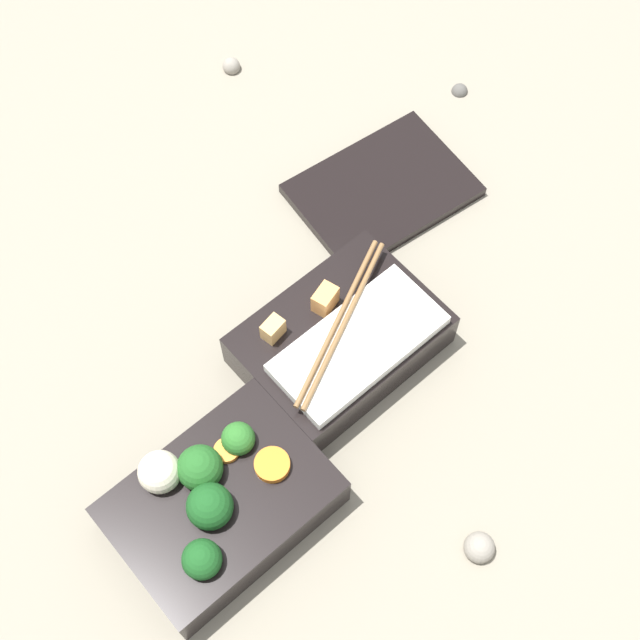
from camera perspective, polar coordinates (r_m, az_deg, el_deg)
The scene contains 7 objects.
ground_plane at distance 0.86m, azimuth -2.25°, elevation -6.75°, with size 3.00×3.00×0.00m, color gray.
bento_tray_vegetable at distance 0.81m, azimuth -6.55°, elevation -11.46°, with size 0.19×0.13×0.08m.
bento_tray_rice at distance 0.86m, azimuth 1.41°, elevation -1.30°, with size 0.19×0.13×0.07m.
bento_lid at distance 0.98m, azimuth 4.00°, elevation 8.30°, with size 0.18×0.13×0.01m, color black.
pebble_1 at distance 0.83m, azimuth 10.16°, elevation -14.14°, with size 0.03×0.03×0.03m, color gray.
pebble_2 at distance 1.09m, azimuth 8.95°, elevation 14.41°, with size 0.02×0.02×0.02m, color #595651.
pebble_3 at distance 1.10m, azimuth -5.69°, elevation 15.86°, with size 0.02×0.02×0.02m, color gray.
Camera 1 is at (-0.18, -0.25, 0.80)m, focal length 50.00 mm.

